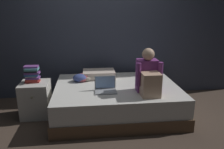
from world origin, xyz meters
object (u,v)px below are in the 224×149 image
person_sitting (148,76)px  pillow (99,74)px  book_stack (32,74)px  nightstand (36,99)px  laptop (106,88)px  clothes_pile (82,78)px  bed (117,99)px

person_sitting → pillow: person_sitting is taller
pillow → book_stack: size_ratio=2.11×
nightstand → pillow: (1.04, 0.40, 0.26)m
nightstand → person_sitting: bearing=-13.5°
laptop → nightstand: bearing=165.7°
book_stack → laptop: bearing=-15.6°
nightstand → clothes_pile: 0.82m
pillow → clothes_pile: (-0.30, -0.16, -0.01)m
nightstand → person_sitting: person_sitting is taller
pillow → clothes_pile: same height
book_stack → clothes_pile: (0.77, 0.20, -0.15)m
nightstand → book_stack: bearing=127.4°
bed → nightstand: size_ratio=3.59×
clothes_pile → book_stack: bearing=-165.5°
pillow → book_stack: 1.13m
nightstand → clothes_pile: size_ratio=1.79×
bed → person_sitting: (0.42, -0.36, 0.49)m
pillow → book_stack: (-1.07, -0.36, 0.15)m
pillow → book_stack: bearing=-161.3°
laptop → pillow: bearing=95.5°
bed → book_stack: size_ratio=7.54×
bed → clothes_pile: bearing=152.9°
book_stack → clothes_pile: 0.81m
book_stack → bed: bearing=-3.9°
nightstand → person_sitting: size_ratio=0.85×
person_sitting → book_stack: person_sitting is taller
book_stack → pillow: bearing=18.7°
bed → nightstand: bearing=177.6°
laptop → pillow: (-0.06, 0.68, 0.01)m
nightstand → pillow: pillow is taller
nightstand → laptop: 1.17m
book_stack → person_sitting: bearing=-14.4°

